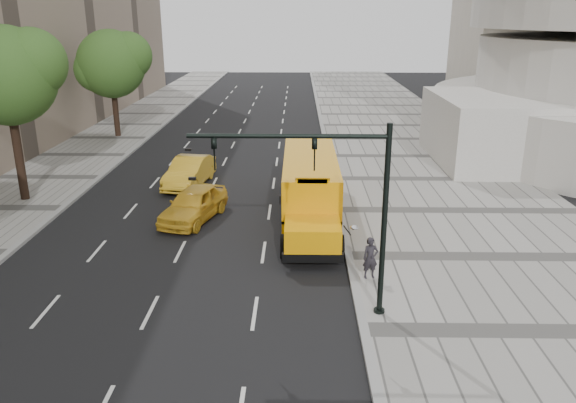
{
  "coord_description": "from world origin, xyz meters",
  "views": [
    {
      "loc": [
        3.9,
        -26.45,
        9.45
      ],
      "look_at": [
        3.5,
        -4.0,
        1.9
      ],
      "focal_mm": 35.0,
      "sensor_mm": 36.0,
      "label": 1
    }
  ],
  "objects_px": {
    "school_bus": "(310,182)",
    "tree_b": "(8,75)",
    "pedestrian": "(370,258)",
    "traffic_signal": "(340,198)",
    "taxi_near": "(194,204)",
    "taxi_far": "(189,172)",
    "tree_c": "(112,63)"
  },
  "relations": [
    {
      "from": "tree_c",
      "to": "pedestrian",
      "type": "xyz_separation_m",
      "value": [
        16.99,
        -25.12,
        -4.86
      ]
    },
    {
      "from": "tree_c",
      "to": "taxi_far",
      "type": "relative_size",
      "value": 1.68
    },
    {
      "from": "taxi_near",
      "to": "traffic_signal",
      "type": "height_order",
      "value": "traffic_signal"
    },
    {
      "from": "school_bus",
      "to": "pedestrian",
      "type": "distance_m",
      "value": 7.28
    },
    {
      "from": "taxi_far",
      "to": "pedestrian",
      "type": "xyz_separation_m",
      "value": [
        8.9,
        -12.05,
        0.12
      ]
    },
    {
      "from": "traffic_signal",
      "to": "tree_b",
      "type": "bearing_deg",
      "value": 143.46
    },
    {
      "from": "school_bus",
      "to": "taxi_near",
      "type": "bearing_deg",
      "value": -174.17
    },
    {
      "from": "tree_c",
      "to": "traffic_signal",
      "type": "height_order",
      "value": "tree_c"
    },
    {
      "from": "pedestrian",
      "to": "traffic_signal",
      "type": "height_order",
      "value": "traffic_signal"
    },
    {
      "from": "taxi_near",
      "to": "taxi_far",
      "type": "bearing_deg",
      "value": 118.55
    },
    {
      "from": "tree_b",
      "to": "traffic_signal",
      "type": "xyz_separation_m",
      "value": [
        15.6,
        -11.56,
        -2.48
      ]
    },
    {
      "from": "tree_c",
      "to": "taxi_far",
      "type": "xyz_separation_m",
      "value": [
        8.09,
        -13.07,
        -4.98
      ]
    },
    {
      "from": "tree_b",
      "to": "pedestrian",
      "type": "distance_m",
      "value": 20.05
    },
    {
      "from": "taxi_near",
      "to": "taxi_far",
      "type": "xyz_separation_m",
      "value": [
        -1.26,
        5.69,
        0.02
      ]
    },
    {
      "from": "pedestrian",
      "to": "traffic_signal",
      "type": "relative_size",
      "value": 0.25
    },
    {
      "from": "tree_c",
      "to": "school_bus",
      "type": "bearing_deg",
      "value": -50.67
    },
    {
      "from": "school_bus",
      "to": "taxi_near",
      "type": "distance_m",
      "value": 5.67
    },
    {
      "from": "taxi_near",
      "to": "school_bus",
      "type": "bearing_deg",
      "value": 21.93
    },
    {
      "from": "tree_c",
      "to": "school_bus",
      "type": "relative_size",
      "value": 0.72
    },
    {
      "from": "school_bus",
      "to": "tree_b",
      "type": "bearing_deg",
      "value": 171.96
    },
    {
      "from": "taxi_far",
      "to": "traffic_signal",
      "type": "distance_m",
      "value": 16.72
    },
    {
      "from": "pedestrian",
      "to": "traffic_signal",
      "type": "bearing_deg",
      "value": -130.01
    },
    {
      "from": "school_bus",
      "to": "traffic_signal",
      "type": "relative_size",
      "value": 1.81
    },
    {
      "from": "school_bus",
      "to": "pedestrian",
      "type": "bearing_deg",
      "value": -73.22
    },
    {
      "from": "tree_b",
      "to": "taxi_near",
      "type": "height_order",
      "value": "tree_b"
    },
    {
      "from": "school_bus",
      "to": "taxi_far",
      "type": "bearing_deg",
      "value": 143.07
    },
    {
      "from": "tree_c",
      "to": "traffic_signal",
      "type": "distance_m",
      "value": 31.78
    },
    {
      "from": "tree_b",
      "to": "pedestrian",
      "type": "bearing_deg",
      "value": -27.99
    },
    {
      "from": "school_bus",
      "to": "pedestrian",
      "type": "xyz_separation_m",
      "value": [
        2.09,
        -6.93,
        -0.83
      ]
    },
    {
      "from": "tree_c",
      "to": "taxi_far",
      "type": "bearing_deg",
      "value": -58.24
    },
    {
      "from": "tree_c",
      "to": "traffic_signal",
      "type": "bearing_deg",
      "value": -60.57
    },
    {
      "from": "pedestrian",
      "to": "school_bus",
      "type": "bearing_deg",
      "value": 95.69
    }
  ]
}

